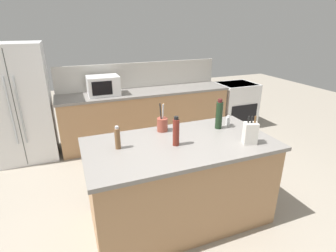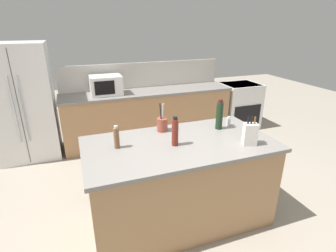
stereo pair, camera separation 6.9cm
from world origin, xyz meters
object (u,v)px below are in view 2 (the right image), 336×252
microwave (106,85)px  utensil_crock (162,124)px  wine_bottle (219,115)px  pepper_grinder (117,138)px  refrigerator (23,103)px  range_oven (239,105)px  vinegar_bottle (175,132)px  knife_block (250,134)px  salt_shaker (229,121)px

microwave → utensil_crock: 1.88m
wine_bottle → pepper_grinder: bearing=-175.3°
refrigerator → range_oven: (3.97, -0.05, -0.44)m
vinegar_bottle → knife_block: bearing=-18.4°
wine_bottle → vinegar_bottle: size_ratio=1.15×
range_oven → pepper_grinder: size_ratio=3.99×
wine_bottle → refrigerator: bearing=138.0°
utensil_crock → pepper_grinder: 0.61m
range_oven → microwave: 2.75m
microwave → knife_block: size_ratio=1.77×
utensil_crock → knife_block: bearing=-41.9°
microwave → knife_block: (1.07, -2.47, -0.05)m
microwave → salt_shaker: microwave is taller
salt_shaker → knife_block: bearing=-99.4°
knife_block → utensil_crock: (-0.70, 0.63, -0.03)m
utensil_crock → vinegar_bottle: bearing=-90.4°
refrigerator → wine_bottle: 3.08m
salt_shaker → pepper_grinder: pepper_grinder is taller
utensil_crock → salt_shaker: (0.79, -0.12, -0.03)m
range_oven → knife_block: (-1.62, -2.47, 0.59)m
utensil_crock → salt_shaker: utensil_crock is taller
utensil_crock → vinegar_bottle: utensil_crock is taller
knife_block → pepper_grinder: knife_block is taller
refrigerator → wine_bottle: bearing=-42.0°
range_oven → utensil_crock: bearing=-141.5°
microwave → knife_block: 2.69m
pepper_grinder → vinegar_bottle: 0.57m
refrigerator → utensil_crock: (1.66, -1.90, 0.12)m
vinegar_bottle → utensil_crock: bearing=89.6°
refrigerator → pepper_grinder: size_ratio=7.86×
refrigerator → microwave: size_ratio=3.53×
utensil_crock → vinegar_bottle: (-0.00, -0.39, 0.06)m
utensil_crock → microwave: bearing=101.2°
range_oven → pepper_grinder: pepper_grinder is taller
knife_block → utensil_crock: 0.94m
refrigerator → wine_bottle: refrigerator is taller
refrigerator → range_oven: size_ratio=1.97×
knife_block → utensil_crock: size_ratio=0.91×
knife_block → utensil_crock: bearing=157.1°
salt_shaker → range_oven: bearing=52.0°
range_oven → salt_shaker: 2.54m
microwave → wine_bottle: bearing=-63.6°
range_oven → refrigerator: bearing=179.3°
microwave → refrigerator: bearing=177.7°
range_oven → pepper_grinder: (-2.87, -2.10, 0.58)m
pepper_grinder → refrigerator: bearing=117.2°
pepper_grinder → salt_shaker: bearing=6.0°
utensil_crock → refrigerator: bearing=131.1°
utensil_crock → vinegar_bottle: 0.40m
pepper_grinder → wine_bottle: bearing=4.7°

